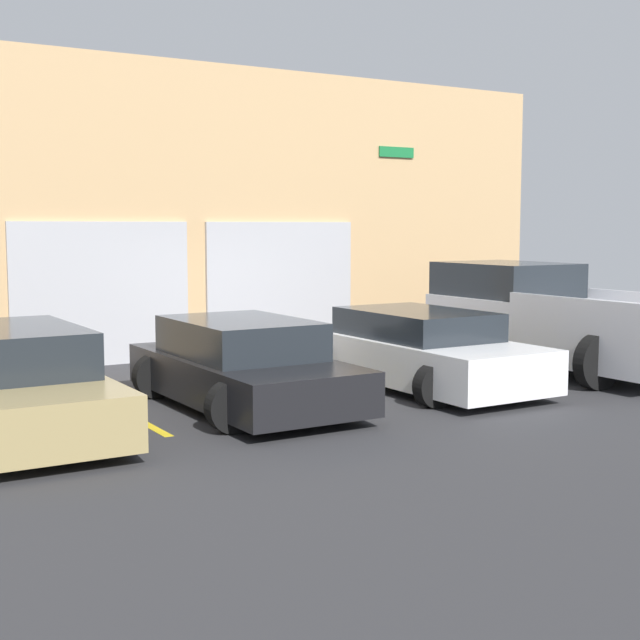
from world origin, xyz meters
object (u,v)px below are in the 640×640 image
object	(u,v)px
van_right	(243,366)
sedan_side	(14,384)
sedan_white	(420,351)
pickup_truck	(551,320)

from	to	relation	value
van_right	sedan_side	bearing A→B (deg)	179.97
sedan_white	sedan_side	world-z (taller)	sedan_side
pickup_truck	sedan_white	distance (m)	3.10
sedan_white	sedan_side	bearing A→B (deg)	179.94
pickup_truck	sedan_white	size ratio (longest dim) A/B	1.17
sedan_white	van_right	xyz separation A→B (m)	(-3.08, 0.00, 0.00)
sedan_side	van_right	xyz separation A→B (m)	(3.08, -0.00, -0.03)
pickup_truck	sedan_white	bearing A→B (deg)	-175.55
sedan_white	sedan_side	xyz separation A→B (m)	(-6.16, 0.01, 0.03)
sedan_white	van_right	bearing A→B (deg)	179.92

